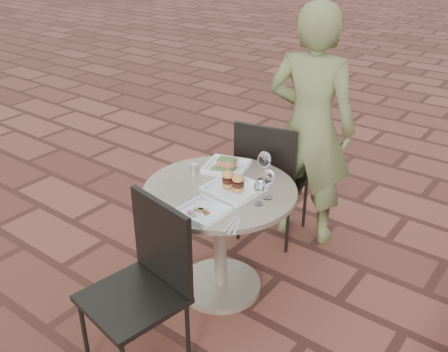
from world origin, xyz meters
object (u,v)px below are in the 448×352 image
Objects in this scene: chair_far at (269,173)px; diner at (310,128)px; plate_salmon at (227,166)px; plate_tuna at (203,211)px; cafe_table at (220,224)px; plate_sliders at (233,186)px; chair_near at (146,275)px.

diner is at bearing -135.58° from chair_far.
plate_salmon is 0.55m from plate_tuna.
chair_far reaches higher than cafe_table.
diner reaches higher than plate_sliders.
plate_salmon reaches higher than plate_tuna.
plate_sliders is at bearing -46.03° from plate_salmon.
cafe_table is 0.53× the size of diner.
cafe_table is at bearing 85.42° from chair_far.
plate_tuna is at bearing -70.68° from cafe_table.
diner reaches higher than cafe_table.
cafe_table is 0.68m from chair_near.
cafe_table is 0.97× the size of chair_near.
plate_tuna is (0.04, 0.40, 0.19)m from chair_near.
diner is 7.08× the size of plate_tuna.
chair_far reaches higher than plate_sliders.
chair_far is 1.33m from chair_near.
cafe_table is at bearing -61.89° from plate_salmon.
plate_tuna is at bearing 89.57° from chair_far.
cafe_table is at bearing 104.10° from chair_near.
plate_sliders is (0.15, -0.64, 0.22)m from chair_far.
cafe_table is 0.97× the size of chair_far.
chair_near reaches higher than plate_sliders.
chair_far is at bearing 95.83° from cafe_table.
plate_salmon is 1.33× the size of plate_tuna.
plate_tuna is (0.22, -0.50, -0.01)m from plate_salmon.
diner is at bearing 71.51° from plate_salmon.
chair_near is 1.59m from diner.
chair_near is at bearing -78.88° from plate_salmon.
chair_far is 1.00× the size of chair_near.
plate_tuna is at bearing 78.53° from diner.
chair_far is 3.87× the size of plate_tuna.
chair_near is at bearing 84.86° from chair_far.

